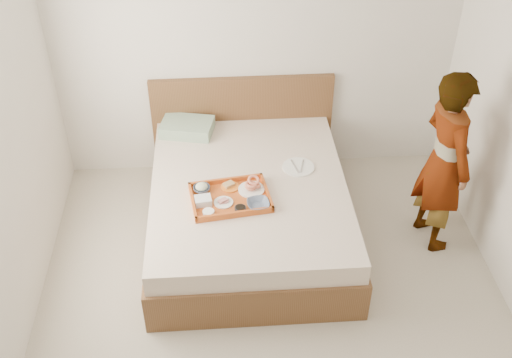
{
  "coord_description": "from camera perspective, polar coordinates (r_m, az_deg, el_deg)",
  "views": [
    {
      "loc": [
        -0.34,
        -2.87,
        3.59
      ],
      "look_at": [
        -0.08,
        0.9,
        0.65
      ],
      "focal_mm": 43.55,
      "sensor_mm": 36.0,
      "label": 1
    }
  ],
  "objects": [
    {
      "name": "dinner_plate",
      "position": [
        5.11,
        3.91,
        1.11
      ],
      "size": [
        0.28,
        0.28,
        0.01
      ],
      "primitive_type": "cylinder",
      "rotation": [
        0.0,
        0.0,
        -0.08
      ],
      "color": "white",
      "rests_on": "bed"
    },
    {
      "name": "plastic_tub",
      "position": [
        4.72,
        -4.89,
        -1.99
      ],
      "size": [
        0.14,
        0.12,
        0.05
      ],
      "primitive_type": "cube",
      "rotation": [
        0.0,
        0.0,
        0.14
      ],
      "color": "silver",
      "rests_on": "tray"
    },
    {
      "name": "sauce_dish",
      "position": [
        4.65,
        -1.45,
        -2.77
      ],
      "size": [
        0.1,
        0.1,
        0.03
      ],
      "primitive_type": "cylinder",
      "rotation": [
        0.0,
        0.0,
        0.14
      ],
      "color": "black",
      "rests_on": "tray"
    },
    {
      "name": "ground",
      "position": [
        4.61,
        1.78,
        -13.31
      ],
      "size": [
        3.5,
        4.0,
        0.01
      ],
      "primitive_type": "cube",
      "color": "#BAB19D",
      "rests_on": "ground"
    },
    {
      "name": "prawn_plate",
      "position": [
        4.84,
        -0.43,
        -0.97
      ],
      "size": [
        0.23,
        0.23,
        0.01
      ],
      "primitive_type": "cylinder",
      "rotation": [
        0.0,
        0.0,
        0.14
      ],
      "color": "white",
      "rests_on": "tray"
    },
    {
      "name": "salad_bowl",
      "position": [
        4.84,
        -5.01,
        -0.91
      ],
      "size": [
        0.15,
        0.15,
        0.04
      ],
      "primitive_type": "imported",
      "rotation": [
        0.0,
        0.0,
        0.14
      ],
      "color": "#132643",
      "rests_on": "tray"
    },
    {
      "name": "person",
      "position": [
        4.98,
        16.91,
        1.53
      ],
      "size": [
        0.48,
        0.63,
        1.54
      ],
      "primitive_type": "imported",
      "rotation": [
        0.0,
        0.0,
        1.79
      ],
      "color": "silver",
      "rests_on": "ground"
    },
    {
      "name": "wall_back",
      "position": [
        5.39,
        -0.03,
        12.74
      ],
      "size": [
        3.5,
        0.01,
        2.6
      ],
      "primitive_type": "cube",
      "color": "silver",
      "rests_on": "ground"
    },
    {
      "name": "headboard",
      "position": [
        5.76,
        -1.26,
        5.12
      ],
      "size": [
        1.65,
        0.06,
        0.95
      ],
      "primitive_type": "cube",
      "color": "brown",
      "rests_on": "ground"
    },
    {
      "name": "meat_plate",
      "position": [
        4.73,
        -3.0,
        -2.16
      ],
      "size": [
        0.17,
        0.17,
        0.01
      ],
      "primitive_type": "cylinder",
      "rotation": [
        0.0,
        0.0,
        0.14
      ],
      "color": "white",
      "rests_on": "tray"
    },
    {
      "name": "cheese_round",
      "position": [
        4.63,
        -4.39,
        -3.08
      ],
      "size": [
        0.1,
        0.1,
        0.03
      ],
      "primitive_type": "cylinder",
      "rotation": [
        0.0,
        0.0,
        0.14
      ],
      "color": "white",
      "rests_on": "tray"
    },
    {
      "name": "bed",
      "position": [
        5.11,
        -0.64,
        -2.75
      ],
      "size": [
        1.65,
        2.0,
        0.53
      ],
      "primitive_type": "cube",
      "color": "brown",
      "rests_on": "ground"
    },
    {
      "name": "navy_bowl_big",
      "position": [
        4.68,
        0.2,
        -2.33
      ],
      "size": [
        0.19,
        0.19,
        0.04
      ],
      "primitive_type": "imported",
      "rotation": [
        0.0,
        0.0,
        0.14
      ],
      "color": "#132643",
      "rests_on": "tray"
    },
    {
      "name": "bread_plate",
      "position": [
        4.88,
        -2.41,
        -0.71
      ],
      "size": [
        0.16,
        0.16,
        0.01
      ],
      "primitive_type": "cylinder",
      "rotation": [
        0.0,
        0.0,
        0.14
      ],
      "color": "orange",
      "rests_on": "tray"
    },
    {
      "name": "pillow",
      "position": [
        5.54,
        -6.34,
        4.75
      ],
      "size": [
        0.5,
        0.39,
        0.11
      ],
      "primitive_type": "cube",
      "rotation": [
        0.0,
        0.0,
        -0.21
      ],
      "color": "#8CA790",
      "rests_on": "bed"
    },
    {
      "name": "tray",
      "position": [
        4.77,
        -2.38,
        -1.69
      ],
      "size": [
        0.65,
        0.51,
        0.05
      ],
      "primitive_type": "cube",
      "rotation": [
        0.0,
        0.0,
        0.14
      ],
      "color": "#C95111",
      "rests_on": "bed"
    }
  ]
}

